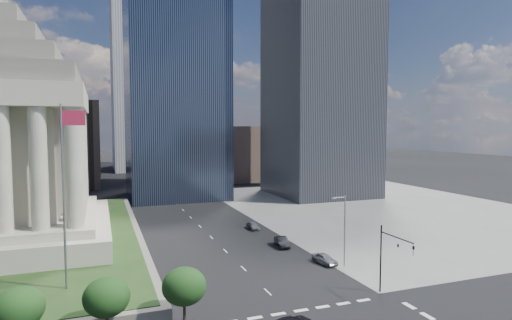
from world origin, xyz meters
name	(u,v)px	position (x,y,z in m)	size (l,w,h in m)	color
ground	(167,194)	(0.00, 100.00, 0.00)	(500.00, 500.00, 0.00)	black
sidewalk_ne	(383,208)	(46.00, 60.00, 0.01)	(68.00, 90.00, 0.03)	slate
flagpole	(65,186)	(-21.83, 24.00, 13.11)	(2.52, 0.24, 20.00)	slate
midrise_glass	(175,90)	(2.00, 95.00, 30.00)	(26.00, 26.00, 60.00)	black
highrise_ne	(320,21)	(42.00, 85.00, 50.00)	(26.00, 28.00, 100.00)	black
building_filler_ne	(239,153)	(32.00, 130.00, 10.00)	(20.00, 30.00, 20.00)	brown
building_filler_nw	(62,144)	(-30.00, 130.00, 14.00)	(24.00, 30.00, 28.00)	brown
traffic_signal_ne	(391,252)	(12.50, 13.70, 5.25)	(0.30, 5.74, 8.00)	black
street_lamp_north	(344,227)	(13.33, 25.00, 5.66)	(2.13, 0.22, 10.00)	slate
parked_sedan_near	(325,259)	(11.50, 26.91, 0.74)	(4.36, 1.75, 1.49)	gray
parked_sedan_mid	(282,242)	(9.35, 37.22, 0.78)	(1.65, 4.73, 1.56)	black
parked_sedan_far	(253,226)	(9.00, 50.17, 0.70)	(1.65, 4.09, 1.39)	slate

